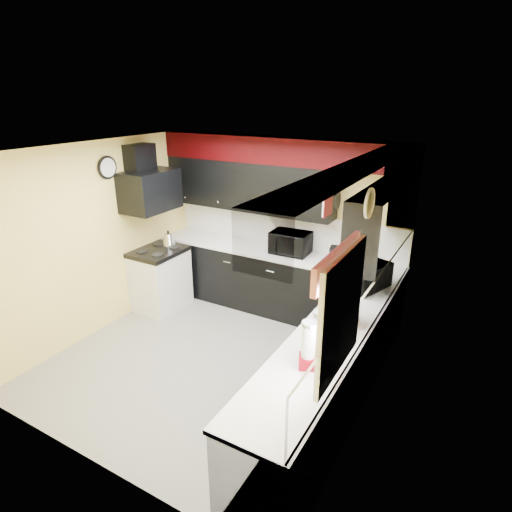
{
  "coord_description": "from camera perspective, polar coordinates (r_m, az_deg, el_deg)",
  "views": [
    {
      "loc": [
        2.6,
        -3.59,
        3.05
      ],
      "look_at": [
        0.16,
        0.71,
        1.15
      ],
      "focal_mm": 30.0,
      "sensor_mm": 36.0,
      "label": 1
    }
  ],
  "objects": [
    {
      "name": "hood",
      "position": [
        6.14,
        -13.95,
        8.46
      ],
      "size": [
        0.5,
        0.78,
        0.55
      ],
      "primitive_type": "cube",
      "color": "black",
      "rests_on": "wall_left"
    },
    {
      "name": "cab_back",
      "position": [
        6.28,
        2.33,
        -3.46
      ],
      "size": [
        3.6,
        0.6,
        0.9
      ],
      "primitive_type": "cube",
      "color": "black",
      "rests_on": "ground"
    },
    {
      "name": "baskets",
      "position": [
        4.23,
        11.75,
        -5.71
      ],
      "size": [
        0.27,
        0.27,
        0.5
      ],
      "primitive_type": null,
      "color": "brown",
      "rests_on": "upper_right"
    },
    {
      "name": "stove",
      "position": [
        6.52,
        -12.6,
        -3.21
      ],
      "size": [
        0.6,
        0.75,
        0.86
      ],
      "primitive_type": "cube",
      "color": "white",
      "rests_on": "ground"
    },
    {
      "name": "window",
      "position": [
        3.19,
        11.29,
        -7.56
      ],
      "size": [
        0.03,
        0.86,
        0.96
      ],
      "primitive_type": null,
      "color": "white",
      "rests_on": "wall_right"
    },
    {
      "name": "clock",
      "position": [
        5.89,
        -19.22,
        11.08
      ],
      "size": [
        0.03,
        0.3,
        0.3
      ],
      "primitive_type": null,
      "color": "black",
      "rests_on": "wall_left"
    },
    {
      "name": "ceiling",
      "position": [
        4.47,
        -6.45,
        13.8
      ],
      "size": [
        3.6,
        3.6,
        0.06
      ],
      "primitive_type": "cube",
      "color": "white",
      "rests_on": "wall_back"
    },
    {
      "name": "deco_plate",
      "position": [
        3.44,
        14.89,
        6.82
      ],
      "size": [
        0.03,
        0.24,
        0.24
      ],
      "primitive_type": null,
      "color": "white",
      "rests_on": "wall_right"
    },
    {
      "name": "cab_right",
      "position": [
        4.34,
        9.22,
        -16.17
      ],
      "size": [
        0.6,
        3.0,
        0.9
      ],
      "primitive_type": "cube",
      "color": "black",
      "rests_on": "ground"
    },
    {
      "name": "soffit_back",
      "position": [
        5.87,
        3.16,
        13.89
      ],
      "size": [
        3.6,
        0.36,
        0.35
      ],
      "primitive_type": "cube",
      "color": "black",
      "rests_on": "wall_back"
    },
    {
      "name": "counter_back",
      "position": [
        6.1,
        2.39,
        0.56
      ],
      "size": [
        3.62,
        0.64,
        0.04
      ],
      "primitive_type": "cube",
      "color": "white",
      "rests_on": "cab_back"
    },
    {
      "name": "valance",
      "position": [
        3.03,
        10.84,
        -0.69
      ],
      "size": [
        0.04,
        0.88,
        0.2
      ],
      "primitive_type": "cube",
      "color": "red",
      "rests_on": "wall_right"
    },
    {
      "name": "wall_left",
      "position": [
        5.96,
        -20.15,
        2.11
      ],
      "size": [
        0.06,
        3.6,
        2.5
      ],
      "primitive_type": "cube",
      "color": "#E0C666",
      "rests_on": "ground"
    },
    {
      "name": "pan_mid",
      "position": [
        5.47,
        9.83,
        6.96
      ],
      "size": [
        0.03,
        0.28,
        0.46
      ],
      "primitive_type": null,
      "color": "black",
      "rests_on": "upper_back"
    },
    {
      "name": "microwave",
      "position": [
        5.05,
        14.45,
        -2.58
      ],
      "size": [
        0.52,
        0.63,
        0.3
      ],
      "primitive_type": "imported",
      "rotation": [
        0.0,
        0.0,
        1.22
      ],
      "color": "black",
      "rests_on": "counter_right"
    },
    {
      "name": "counter_right",
      "position": [
        4.07,
        9.61,
        -10.89
      ],
      "size": [
        0.64,
        3.02,
        0.04
      ],
      "primitive_type": "cube",
      "color": "white",
      "rests_on": "cab_right"
    },
    {
      "name": "splash_back",
      "position": [
        6.26,
        3.65,
        3.68
      ],
      "size": [
        3.6,
        0.02,
        0.5
      ],
      "primitive_type": "cube",
      "color": "white",
      "rests_on": "counter_back"
    },
    {
      "name": "soffit_right",
      "position": [
        3.62,
        13.44,
        8.87
      ],
      "size": [
        0.36,
        3.24,
        0.35
      ],
      "primitive_type": "cube",
      "color": "black",
      "rests_on": "wall_right"
    },
    {
      "name": "dispenser_b",
      "position": [
        3.55,
        7.0,
        -11.87
      ],
      "size": [
        0.19,
        0.19,
        0.39
      ],
      "primitive_type": null,
      "rotation": [
        0.0,
        0.0,
        0.42
      ],
      "color": "maroon",
      "rests_on": "counter_right"
    },
    {
      "name": "toaster_oven",
      "position": [
        5.96,
        4.58,
        1.78
      ],
      "size": [
        0.54,
        0.46,
        0.31
      ],
      "primitive_type": "imported",
      "rotation": [
        0.0,
        0.0,
        0.03
      ],
      "color": "black",
      "rests_on": "counter_back"
    },
    {
      "name": "wall_right",
      "position": [
        4.1,
        15.33,
        -5.9
      ],
      "size": [
        0.06,
        3.6,
        2.5
      ],
      "primitive_type": "cube",
      "color": "#E0C666",
      "rests_on": "ground"
    },
    {
      "name": "upper_back",
      "position": [
        6.19,
        -1.11,
        9.37
      ],
      "size": [
        2.6,
        0.35,
        0.7
      ],
      "primitive_type": "cube",
      "color": "black",
      "rests_on": "wall_back"
    },
    {
      "name": "wall_back",
      "position": [
        6.25,
        3.71,
        4.23
      ],
      "size": [
        3.6,
        0.06,
        2.5
      ],
      "primitive_type": "cube",
      "color": "#E0C666",
      "rests_on": "ground"
    },
    {
      "name": "pan_top",
      "position": [
        5.54,
        10.47,
        9.74
      ],
      "size": [
        0.03,
        0.22,
        0.4
      ],
      "primitive_type": null,
      "color": "black",
      "rests_on": "upper_back"
    },
    {
      "name": "dispenser_a",
      "position": [
        3.66,
        8.55,
        -10.55
      ],
      "size": [
        0.19,
        0.19,
        0.43
      ],
      "primitive_type": null,
      "rotation": [
        0.0,
        0.0,
        0.21
      ],
      "color": "maroon",
      "rests_on": "counter_right"
    },
    {
      "name": "kettle",
      "position": [
        6.48,
        -11.58,
        2.21
      ],
      "size": [
        0.24,
        0.24,
        0.17
      ],
      "primitive_type": null,
      "rotation": [
        0.0,
        0.0,
        0.27
      ],
      "color": "#B0B0B4",
      "rests_on": "cooktop"
    },
    {
      "name": "knife_block",
      "position": [
        5.81,
        10.3,
        0.38
      ],
      "size": [
        0.1,
        0.13,
        0.19
      ],
      "primitive_type": "cube",
      "rotation": [
        0.0,
        0.0,
        0.09
      ],
      "color": "black",
      "rests_on": "counter_back"
    },
    {
      "name": "pan_low",
      "position": [
        5.72,
        10.73,
        7.2
      ],
      "size": [
        0.03,
        0.24,
        0.42
      ],
      "primitive_type": null,
      "color": "black",
      "rests_on": "upper_back"
    },
    {
      "name": "cooktop",
      "position": [
        6.35,
        -12.92,
        0.58
      ],
      "size": [
        0.62,
        0.77,
        0.06
      ],
      "primitive_type": "cube",
      "color": "black",
      "rests_on": "stove"
    },
    {
      "name": "ground",
      "position": [
        5.38,
        -5.35,
        -13.62
      ],
      "size": [
        3.6,
        3.6,
        0.0
      ],
      "primitive_type": "plane",
      "color": "gray",
      "rests_on": "ground"
    },
    {
      "name": "splash_right",
      "position": [
        4.12,
        15.11,
        -6.62
      ],
      "size": [
        0.02,
        3.6,
        0.5
      ],
      "primitive_type": "cube",
      "color": "white",
      "rests_on": "counter_right"
    },
    {
      "name": "hood_duct",
      "position": [
        6.16,
        -15.2,
        12.37
      ],
      "size": [
        0.24,
        0.4,
        0.4
      ],
      "primitive_type": "cube",
      "color": "black",
      "rests_on": "wall_left"
    },
    {
      "name": "utensil_crock",
      "position": [
        5.72,
        11.76,
        -0.37
      ],
      "size": [
        0.14,
        0.14,
        0.14
      ],
      "primitive_type": "cylinder",
      "rotation": [
        0.0,
        0.0,
        -0.12
      ],
      "color": "silver",
      "rests_on": "counter_back"
    },
    {
      "name": "cut_board",
      "position": [
        5.35,
        9.51,
        7.2
      ],
      "size": [
        0.03,
        0.26,
        0.35
      ],
      "primitive_type": "cube",
      "color": "white",
      "rests_on": "upper_back"
    },
    {
      "name": "upper_right",
      "position": [
        4.76,
        16.78,
        4.87
      ],
      "size": [
        0.35,
        1.8,
        0.7
      ],
      "primitive_type": "cube",
      "color": "black",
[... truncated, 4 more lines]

